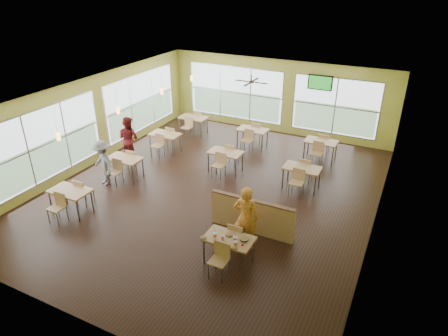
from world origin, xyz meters
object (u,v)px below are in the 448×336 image
(half_wall_divider, at_px, (252,216))
(man_plaid, at_px, (246,217))
(main_table, at_px, (229,242))
(food_basket, at_px, (244,239))

(half_wall_divider, xyz_separation_m, man_plaid, (0.09, -0.65, 0.36))
(main_table, distance_m, food_basket, 0.41)
(main_table, relative_size, man_plaid, 0.86)
(half_wall_divider, distance_m, man_plaid, 0.75)
(main_table, bearing_deg, food_basket, 12.21)
(main_table, xyz_separation_m, man_plaid, (0.09, 0.80, 0.26))
(man_plaid, bearing_deg, half_wall_divider, -87.17)
(man_plaid, distance_m, food_basket, 0.78)
(man_plaid, xyz_separation_m, food_basket, (0.28, -0.72, -0.11))
(food_basket, bearing_deg, man_plaid, 110.87)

